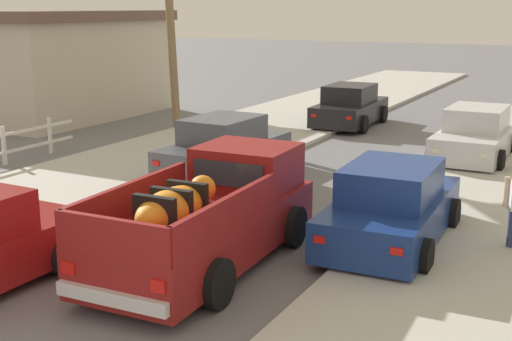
{
  "coord_description": "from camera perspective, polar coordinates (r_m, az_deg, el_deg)",
  "views": [
    {
      "loc": [
        6.08,
        -3.17,
        4.31
      ],
      "look_at": [
        0.1,
        8.25,
        1.2
      ],
      "focal_mm": 47.73,
      "sensor_mm": 36.0,
      "label": 1
    }
  ],
  "objects": [
    {
      "name": "curb_right",
      "position": [
        15.94,
        18.02,
        -2.62
      ],
      "size": [
        0.16,
        60.0,
        0.1
      ],
      "primitive_type": "cube",
      "color": "silver",
      "rests_on": "ground"
    },
    {
      "name": "car_left_mid",
      "position": [
        17.81,
        -2.65,
        1.9
      ],
      "size": [
        2.15,
        4.31,
        1.54
      ],
      "color": "#474C56",
      "rests_on": "ground"
    },
    {
      "name": "car_right_mid",
      "position": [
        12.8,
        11.27,
        -3.03
      ],
      "size": [
        2.14,
        4.31,
        1.54
      ],
      "color": "navy",
      "rests_on": "ground"
    },
    {
      "name": "car_left_near",
      "position": [
        20.48,
        17.9,
        2.8
      ],
      "size": [
        2.04,
        4.27,
        1.54
      ],
      "color": "silver",
      "rests_on": "ground"
    },
    {
      "name": "car_right_far",
      "position": [
        25.39,
        7.88,
        5.3
      ],
      "size": [
        2.15,
        4.31,
        1.54
      ],
      "color": "black",
      "rests_on": "ground"
    },
    {
      "name": "curb_left",
      "position": [
        18.54,
        -4.99,
        0.23
      ],
      "size": [
        0.16,
        60.0,
        0.1
      ],
      "primitive_type": "cube",
      "color": "silver",
      "rests_on": "ground"
    },
    {
      "name": "sidewalk_left",
      "position": [
        19.24,
        -8.19,
        0.67
      ],
      "size": [
        5.34,
        60.0,
        0.12
      ],
      "primitive_type": "cube",
      "color": "beige",
      "rests_on": "ground"
    },
    {
      "name": "roadside_house",
      "position": [
        29.11,
        -17.71,
        8.6
      ],
      "size": [
        7.8,
        8.42,
        4.16
      ],
      "color": "beige",
      "rests_on": "ground"
    },
    {
      "name": "pickup_truck",
      "position": [
        11.65,
        -3.89,
        -3.93
      ],
      "size": [
        2.35,
        5.27,
        1.8
      ],
      "color": "maroon",
      "rests_on": "ground"
    }
  ]
}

